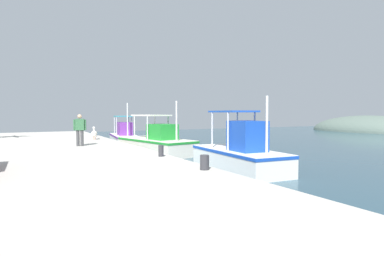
# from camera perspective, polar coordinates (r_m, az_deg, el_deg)

# --- Properties ---
(water_surface) EXTENTS (60.00, 60.00, 0.00)m
(water_surface) POSITION_cam_1_polar(r_m,az_deg,el_deg) (27.37, 30.67, -2.97)
(water_surface) COLOR #284756
(water_surface) RESTS_ON ground
(quay_pier) EXTENTS (36.00, 10.00, 0.80)m
(quay_pier) POSITION_cam_1_polar(r_m,az_deg,el_deg) (14.23, -26.60, -6.14)
(quay_pier) COLOR #BCB7AD
(quay_pier) RESTS_ON ground
(distant_hill_nearest) EXTENTS (17.04, 8.40, 4.37)m
(distant_hill_nearest) POSITION_cam_1_polar(r_m,az_deg,el_deg) (49.91, 28.60, -0.55)
(distant_hill_nearest) COLOR #596B60
(distant_hill_nearest) RESTS_ON ground
(fishing_boat_nearest) EXTENTS (5.25, 2.35, 3.25)m
(fishing_boat_nearest) POSITION_cam_1_polar(r_m,az_deg,el_deg) (26.41, -11.86, -1.52)
(fishing_boat_nearest) COLOR white
(fishing_boat_nearest) RESTS_ON ground
(fishing_boat_second) EXTENTS (6.03, 3.28, 3.19)m
(fishing_boat_second) POSITION_cam_1_polar(r_m,az_deg,el_deg) (20.04, -6.24, -2.65)
(fishing_boat_second) COLOR silver
(fishing_boat_second) RESTS_ON ground
(fishing_boat_third) EXTENTS (5.46, 2.34, 3.16)m
(fishing_boat_third) POSITION_cam_1_polar(r_m,az_deg,el_deg) (14.30, 8.40, -4.54)
(fishing_boat_third) COLOR white
(fishing_boat_third) RESTS_ON ground
(pelican) EXTENTS (0.96, 0.43, 0.82)m
(pelican) POSITION_cam_1_polar(r_m,az_deg,el_deg) (21.81, -16.81, -0.89)
(pelican) COLOR tan
(pelican) RESTS_ON quay_pier
(fisherman_standing) EXTENTS (0.34, 0.62, 1.64)m
(fisherman_standing) POSITION_cam_1_polar(r_m,az_deg,el_deg) (17.67, -19.11, -0.07)
(fisherman_standing) COLOR #3F3F42
(fisherman_standing) RESTS_ON quay_pier
(mooring_bollard_nearest) EXTENTS (0.25, 0.25, 0.36)m
(mooring_bollard_nearest) POSITION_cam_1_polar(r_m,az_deg,el_deg) (24.93, -16.78, -0.97)
(mooring_bollard_nearest) COLOR #333338
(mooring_bollard_nearest) RESTS_ON quay_pier
(mooring_bollard_second) EXTENTS (0.21, 0.21, 0.45)m
(mooring_bollard_second) POSITION_cam_1_polar(r_m,az_deg,el_deg) (12.79, -5.48, -4.01)
(mooring_bollard_second) COLOR #333338
(mooring_bollard_second) RESTS_ON quay_pier
(mooring_bollard_third) EXTENTS (0.28, 0.28, 0.44)m
(mooring_bollard_third) POSITION_cam_1_polar(r_m,az_deg,el_deg) (9.79, 2.22, -6.06)
(mooring_bollard_third) COLOR #333338
(mooring_bollard_third) RESTS_ON quay_pier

